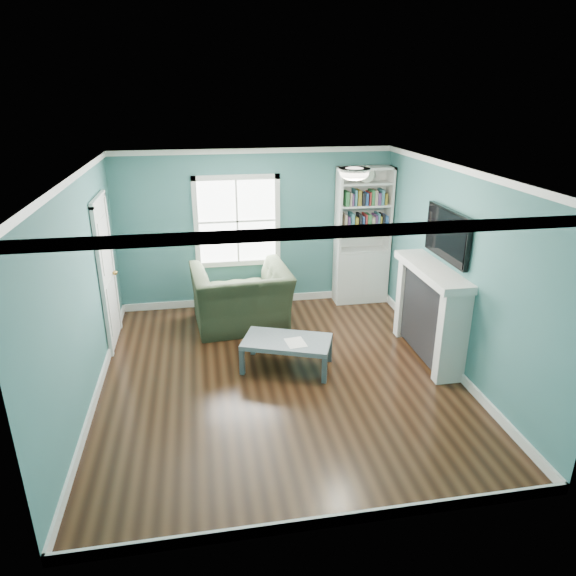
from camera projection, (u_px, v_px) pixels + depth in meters
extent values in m
plane|color=black|center=(280.00, 376.00, 6.61)|extent=(5.00, 5.00, 0.00)
plane|color=#38706E|center=(256.00, 229.00, 8.44)|extent=(4.50, 0.00, 4.50)
plane|color=#38706E|center=(332.00, 396.00, 3.84)|extent=(4.50, 0.00, 4.50)
plane|color=#38706E|center=(83.00, 293.00, 5.78)|extent=(0.00, 5.00, 5.00)
plane|color=#38706E|center=(455.00, 271.00, 6.50)|extent=(0.00, 5.00, 5.00)
plane|color=white|center=(279.00, 171.00, 5.67)|extent=(5.00, 5.00, 0.00)
cube|color=white|center=(257.00, 299.00, 8.87)|extent=(4.50, 0.03, 0.12)
cube|color=white|center=(327.00, 521.00, 4.30)|extent=(4.50, 0.03, 0.12)
cube|color=white|center=(99.00, 388.00, 6.23)|extent=(0.03, 5.00, 0.12)
cube|color=white|center=(443.00, 357.00, 6.95)|extent=(0.03, 5.00, 0.12)
cube|color=white|center=(254.00, 151.00, 7.96)|extent=(4.50, 0.04, 0.08)
cube|color=white|center=(337.00, 232.00, 3.41)|extent=(4.50, 0.04, 0.08)
cube|color=white|center=(67.00, 181.00, 5.33)|extent=(0.04, 5.00, 0.08)
cube|color=white|center=(465.00, 170.00, 6.04)|extent=(0.04, 5.00, 0.08)
cube|color=white|center=(237.00, 221.00, 8.33)|extent=(1.24, 0.01, 1.34)
cube|color=white|center=(196.00, 223.00, 8.21)|extent=(0.08, 0.06, 1.50)
cube|color=white|center=(277.00, 220.00, 8.42)|extent=(0.08, 0.06, 1.50)
cube|color=white|center=(239.00, 263.00, 8.57)|extent=(1.40, 0.06, 0.08)
cube|color=white|center=(236.00, 177.00, 8.06)|extent=(1.40, 0.06, 0.08)
cube|color=white|center=(237.00, 221.00, 8.32)|extent=(1.24, 0.03, 0.03)
cube|color=white|center=(237.00, 221.00, 8.32)|extent=(0.03, 0.03, 1.34)
cube|color=silver|center=(360.00, 276.00, 8.84)|extent=(0.90, 0.35, 0.90)
cube|color=silver|center=(338.00, 211.00, 8.35)|extent=(0.04, 0.35, 1.40)
cube|color=silver|center=(389.00, 209.00, 8.49)|extent=(0.04, 0.35, 1.40)
cube|color=silver|center=(361.00, 208.00, 8.58)|extent=(0.90, 0.02, 1.40)
cube|color=silver|center=(366.00, 168.00, 8.18)|extent=(0.90, 0.35, 0.04)
cube|color=silver|center=(362.00, 250.00, 8.67)|extent=(0.84, 0.33, 0.03)
cube|color=silver|center=(363.00, 228.00, 8.53)|extent=(0.84, 0.33, 0.03)
cube|color=silver|center=(364.00, 205.00, 8.39)|extent=(0.84, 0.33, 0.03)
cube|color=silver|center=(365.00, 183.00, 8.27)|extent=(0.84, 0.33, 0.03)
cube|color=tan|center=(364.00, 221.00, 8.47)|extent=(0.70, 0.25, 0.22)
cube|color=#593366|center=(365.00, 198.00, 8.33)|extent=(0.70, 0.25, 0.22)
cylinder|color=beige|center=(367.00, 174.00, 8.17)|extent=(0.26, 0.06, 0.26)
cube|color=black|center=(430.00, 316.00, 6.91)|extent=(0.30, 1.20, 1.10)
cube|color=black|center=(428.00, 329.00, 6.98)|extent=(0.22, 0.65, 0.70)
cube|color=silver|center=(452.00, 338.00, 6.29)|extent=(0.36, 0.16, 1.20)
cube|color=silver|center=(410.00, 297.00, 7.52)|extent=(0.36, 0.16, 1.20)
cube|color=silver|center=(433.00, 270.00, 6.67)|extent=(0.44, 1.58, 0.10)
cube|color=black|center=(447.00, 234.00, 6.52)|extent=(0.06, 1.10, 0.65)
cube|color=silver|center=(107.00, 275.00, 7.17)|extent=(0.04, 0.80, 2.05)
cube|color=white|center=(102.00, 286.00, 6.76)|extent=(0.05, 0.08, 2.13)
cube|color=white|center=(112.00, 265.00, 7.58)|extent=(0.05, 0.08, 2.13)
cube|color=white|center=(97.00, 199.00, 6.79)|extent=(0.05, 0.98, 0.08)
sphere|color=#BF8C3F|center=(115.00, 273.00, 7.48)|extent=(0.07, 0.07, 0.07)
ellipsoid|color=white|center=(354.00, 173.00, 5.93)|extent=(0.34, 0.34, 0.15)
cylinder|color=white|center=(354.00, 170.00, 5.91)|extent=(0.38, 0.38, 0.03)
cube|color=white|center=(163.00, 240.00, 8.22)|extent=(0.08, 0.01, 0.12)
imported|color=#232B1B|center=(241.00, 288.00, 7.80)|extent=(1.51, 1.05, 1.25)
cube|color=#444D52|center=(242.00, 362.00, 6.59)|extent=(0.08, 0.08, 0.35)
cube|color=#444D52|center=(324.00, 370.00, 6.40)|extent=(0.08, 0.08, 0.35)
cube|color=#444D52|center=(253.00, 343.00, 7.10)|extent=(0.08, 0.08, 0.35)
cube|color=#444D52|center=(330.00, 350.00, 6.91)|extent=(0.08, 0.08, 0.35)
cube|color=#516168|center=(287.00, 342.00, 6.68)|extent=(1.27, 0.98, 0.06)
cube|color=white|center=(296.00, 343.00, 6.58)|extent=(0.27, 0.33, 0.00)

